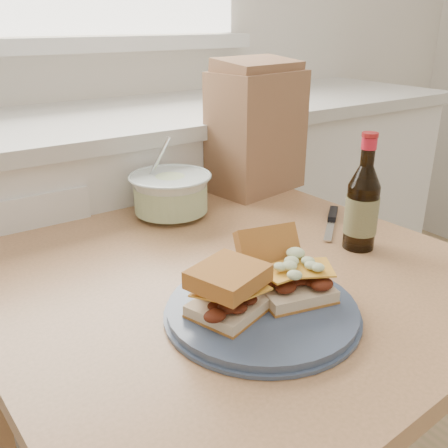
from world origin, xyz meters
TOP-DOWN VIEW (x-y plane):
  - cabinet_run at (-0.00, 1.70)m, footprint 2.50×0.64m
  - dining_table at (-0.10, 0.98)m, footprint 0.96×0.96m
  - plate at (-0.15, 0.81)m, footprint 0.31×0.31m
  - sandwich_left at (-0.21, 0.82)m, footprint 0.13×0.13m
  - sandwich_right at (-0.09, 0.83)m, footprint 0.14×0.18m
  - coleslaw_bowl at (-0.06, 1.29)m, footprint 0.20×0.20m
  - beer_bottle at (0.18, 0.90)m, footprint 0.07×0.07m
  - knife at (0.25, 1.04)m, footprint 0.16×0.14m
  - paper_bag at (0.24, 1.34)m, footprint 0.27×0.20m

SIDE VIEW (x-z plane):
  - cabinet_run at x=0.00m, z-range 0.00..0.94m
  - dining_table at x=-0.10m, z-range 0.27..1.02m
  - knife at x=0.25m, z-range 0.75..0.76m
  - plate at x=-0.15m, z-range 0.75..0.77m
  - coleslaw_bowl at x=-0.06m, z-range 0.70..0.90m
  - sandwich_right at x=-0.09m, z-range 0.76..0.85m
  - sandwich_left at x=-0.21m, z-range 0.77..0.85m
  - beer_bottle at x=0.18m, z-range 0.72..0.97m
  - paper_bag at x=0.24m, z-range 0.75..1.07m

